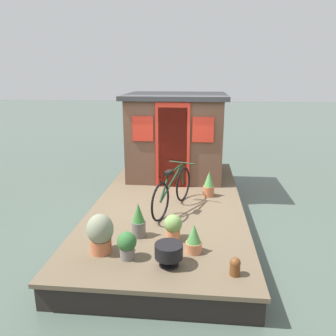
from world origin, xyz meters
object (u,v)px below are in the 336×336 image
(potted_plant_thyme, at_px, (209,184))
(potted_plant_lavender, at_px, (100,233))
(potted_plant_geranium, at_px, (138,221))
(mooring_bollard, at_px, (235,266))
(potted_plant_succulent, at_px, (127,244))
(potted_plant_basil, at_px, (194,239))
(charcoal_grill, at_px, (169,251))
(bicycle, at_px, (173,190))
(potted_plant_ivy, at_px, (173,226))
(houseboat_cabin, at_px, (176,135))

(potted_plant_thyme, height_order, potted_plant_lavender, potted_plant_lavender)
(potted_plant_geranium, distance_m, mooring_bollard, 1.61)
(potted_plant_lavender, bearing_deg, potted_plant_succulent, -107.31)
(potted_plant_basil, relative_size, mooring_bollard, 1.77)
(potted_plant_basil, distance_m, mooring_bollard, 0.72)
(charcoal_grill, bearing_deg, potted_plant_geranium, 34.95)
(potted_plant_lavender, xyz_separation_m, potted_plant_geranium, (0.51, -0.43, -0.04))
(potted_plant_geranium, height_order, charcoal_grill, potted_plant_geranium)
(mooring_bollard, bearing_deg, potted_plant_basil, 45.68)
(charcoal_grill, height_order, mooring_bollard, charcoal_grill)
(potted_plant_thyme, relative_size, potted_plant_geranium, 0.96)
(potted_plant_succulent, xyz_separation_m, charcoal_grill, (-0.12, -0.56, -0.01))
(bicycle, distance_m, potted_plant_basil, 1.52)
(mooring_bollard, bearing_deg, bicycle, 25.27)
(potted_plant_succulent, height_order, potted_plant_geranium, potted_plant_geranium)
(potted_plant_ivy, bearing_deg, houseboat_cabin, 3.58)
(houseboat_cabin, height_order, potted_plant_succulent, houseboat_cabin)
(charcoal_grill, distance_m, mooring_bollard, 0.83)
(potted_plant_basil, xyz_separation_m, charcoal_grill, (-0.36, 0.31, 0.00))
(potted_plant_basil, relative_size, charcoal_grill, 1.14)
(houseboat_cabin, height_order, bicycle, houseboat_cabin)
(potted_plant_thyme, bearing_deg, potted_plant_lavender, 147.26)
(potted_plant_basil, height_order, potted_plant_lavender, potted_plant_lavender)
(charcoal_grill, bearing_deg, potted_plant_thyme, -12.14)
(bicycle, bearing_deg, mooring_bollard, -154.73)
(bicycle, distance_m, potted_plant_geranium, 1.15)
(potted_plant_succulent, xyz_separation_m, potted_plant_geranium, (0.63, -0.04, 0.05))
(bicycle, xyz_separation_m, potted_plant_thyme, (0.76, -0.66, -0.13))
(bicycle, xyz_separation_m, potted_plant_basil, (-1.45, -0.41, -0.17))
(potted_plant_succulent, distance_m, potted_plant_ivy, 0.81)
(potted_plant_thyme, distance_m, mooring_bollard, 2.73)
(bicycle, relative_size, potted_plant_ivy, 4.10)
(potted_plant_basil, height_order, potted_plant_geranium, potted_plant_geranium)
(potted_plant_thyme, bearing_deg, potted_plant_ivy, 163.42)
(potted_plant_thyme, bearing_deg, potted_plant_geranium, 149.45)
(houseboat_cabin, relative_size, bicycle, 1.45)
(potted_plant_succulent, distance_m, mooring_bollard, 1.40)
(potted_plant_basil, bearing_deg, charcoal_grill, 139.81)
(bicycle, height_order, charcoal_grill, bicycle)
(potted_plant_geranium, distance_m, charcoal_grill, 0.92)
(potted_plant_thyme, xyz_separation_m, mooring_bollard, (-2.71, -0.26, -0.12))
(potted_plant_succulent, bearing_deg, mooring_bollard, -100.32)
(mooring_bollard, bearing_deg, houseboat_cabin, 13.93)
(potted_plant_succulent, bearing_deg, bicycle, -15.14)
(bicycle, bearing_deg, potted_plant_lavender, 151.73)
(charcoal_grill, xyz_separation_m, mooring_bollard, (-0.13, -0.82, -0.07))
(potted_plant_thyme, distance_m, potted_plant_geranium, 2.12)
(houseboat_cabin, xyz_separation_m, potted_plant_thyme, (-1.43, -0.76, -0.73))
(potted_plant_succulent, bearing_deg, potted_plant_ivy, -43.62)
(potted_plant_lavender, height_order, mooring_bollard, potted_plant_lavender)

